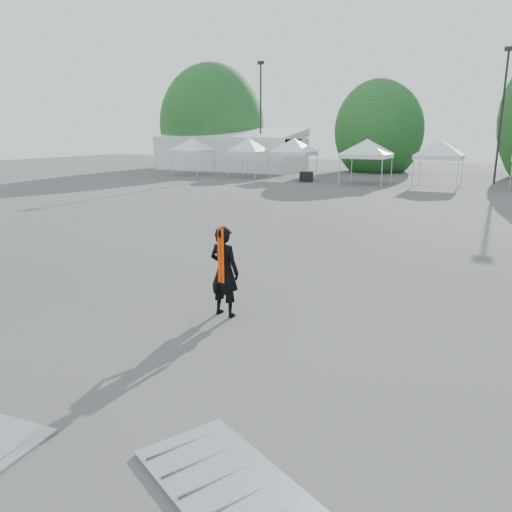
% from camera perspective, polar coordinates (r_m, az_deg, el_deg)
% --- Properties ---
extents(ground, '(120.00, 120.00, 0.00)m').
position_cam_1_polar(ground, '(11.93, 4.61, -4.68)').
color(ground, '#474442').
rests_on(ground, ground).
extents(marquee, '(15.00, 6.25, 4.23)m').
position_cam_1_polar(marquee, '(52.55, -2.96, 11.93)').
color(marquee, white).
rests_on(marquee, ground).
extents(light_pole_west, '(0.60, 0.25, 10.30)m').
position_cam_1_polar(light_pole_west, '(49.77, 0.54, 16.21)').
color(light_pole_west, black).
rests_on(light_pole_west, ground).
extents(light_pole_east, '(0.60, 0.25, 9.80)m').
position_cam_1_polar(light_pole_east, '(42.52, 26.33, 14.87)').
color(light_pole_east, black).
rests_on(light_pole_east, ground).
extents(tree_far_w, '(4.80, 4.80, 7.30)m').
position_cam_1_polar(tree_far_w, '(57.15, -5.03, 14.63)').
color(tree_far_w, '#382314').
rests_on(tree_far_w, ground).
extents(tree_mid_w, '(4.16, 4.16, 6.33)m').
position_cam_1_polar(tree_mid_w, '(51.94, 13.86, 13.70)').
color(tree_mid_w, '#382314').
rests_on(tree_mid_w, ground).
extents(tent_a, '(4.15, 4.15, 3.88)m').
position_cam_1_polar(tent_a, '(46.87, -7.31, 12.93)').
color(tent_a, silver).
rests_on(tent_a, ground).
extents(tent_b, '(3.93, 3.93, 3.88)m').
position_cam_1_polar(tent_b, '(44.21, -0.85, 12.98)').
color(tent_b, silver).
rests_on(tent_b, ground).
extents(tent_c, '(4.49, 4.49, 3.88)m').
position_cam_1_polar(tent_c, '(42.80, 4.38, 12.91)').
color(tent_c, silver).
rests_on(tent_c, ground).
extents(tent_d, '(4.75, 4.75, 3.88)m').
position_cam_1_polar(tent_d, '(39.02, 12.60, 12.53)').
color(tent_d, silver).
rests_on(tent_d, ground).
extents(tent_e, '(4.47, 4.47, 3.88)m').
position_cam_1_polar(tent_e, '(38.48, 20.31, 12.00)').
color(tent_e, silver).
rests_on(tent_e, ground).
extents(man, '(0.76, 0.55, 1.94)m').
position_cam_1_polar(man, '(10.48, -3.64, -1.74)').
color(man, black).
rests_on(man, ground).
extents(barrier_mid, '(2.72, 2.18, 0.08)m').
position_cam_1_polar(barrier_mid, '(5.98, -2.79, -25.02)').
color(barrier_mid, '#A5A8AD').
rests_on(barrier_mid, ground).
extents(crate_west, '(1.19, 1.04, 0.79)m').
position_cam_1_polar(crate_west, '(40.05, 5.77, 9.00)').
color(crate_west, black).
rests_on(crate_west, ground).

